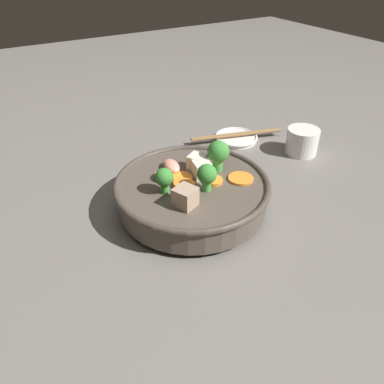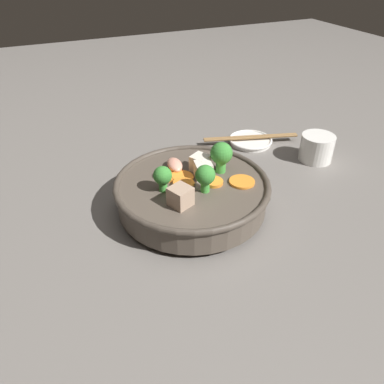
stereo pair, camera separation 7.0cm
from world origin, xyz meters
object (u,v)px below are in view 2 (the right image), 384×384
Objects in this scene: stirfry_bowl at (192,191)px; chopsticks_pair at (251,137)px; side_saucer at (250,141)px; tea_cup at (317,148)px.

stirfry_bowl is 0.31m from chopsticks_pair.
stirfry_bowl is at bearing -52.30° from side_saucer.
tea_cup reaches higher than side_saucer.
tea_cup is 0.16m from chopsticks_pair.
stirfry_bowl reaches higher than chopsticks_pair.
tea_cup is 0.33× the size of chopsticks_pair.
stirfry_bowl is at bearing -52.30° from chopsticks_pair.
tea_cup is (0.13, 0.09, 0.02)m from side_saucer.
side_saucer is 0.47× the size of chopsticks_pair.
chopsticks_pair is at bearing 127.70° from stirfry_bowl.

